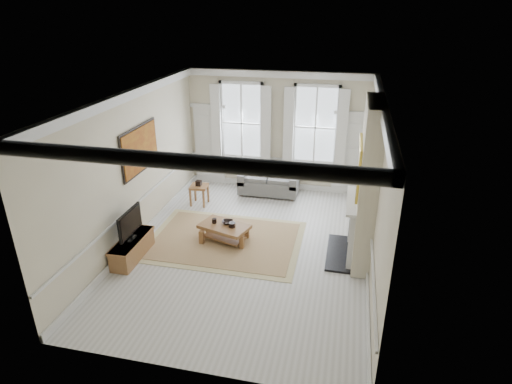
% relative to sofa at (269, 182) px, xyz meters
% --- Properties ---
extents(floor, '(7.20, 7.20, 0.00)m').
position_rel_sofa_xyz_m(floor, '(0.14, -3.11, -0.35)').
color(floor, '#B7B5AD').
rests_on(floor, ground).
extents(ceiling, '(7.20, 7.20, 0.00)m').
position_rel_sofa_xyz_m(ceiling, '(0.14, -3.11, 3.05)').
color(ceiling, white).
rests_on(ceiling, back_wall).
extents(back_wall, '(5.20, 0.00, 5.20)m').
position_rel_sofa_xyz_m(back_wall, '(0.14, 0.49, 1.35)').
color(back_wall, beige).
rests_on(back_wall, floor).
extents(left_wall, '(0.00, 7.20, 7.20)m').
position_rel_sofa_xyz_m(left_wall, '(-2.46, -3.11, 1.35)').
color(left_wall, beige).
rests_on(left_wall, floor).
extents(right_wall, '(0.00, 7.20, 7.20)m').
position_rel_sofa_xyz_m(right_wall, '(2.74, -3.11, 1.35)').
color(right_wall, beige).
rests_on(right_wall, floor).
extents(window_left, '(1.26, 0.20, 2.20)m').
position_rel_sofa_xyz_m(window_left, '(-0.91, 0.44, 1.55)').
color(window_left, '#B2BCC6').
rests_on(window_left, back_wall).
extents(window_right, '(1.26, 0.20, 2.20)m').
position_rel_sofa_xyz_m(window_right, '(1.19, 0.44, 1.55)').
color(window_right, '#B2BCC6').
rests_on(window_right, back_wall).
extents(door_left, '(0.90, 0.08, 2.30)m').
position_rel_sofa_xyz_m(door_left, '(-1.91, 0.45, 0.80)').
color(door_left, silver).
rests_on(door_left, floor).
extents(door_right, '(0.90, 0.08, 2.30)m').
position_rel_sofa_xyz_m(door_right, '(2.19, 0.45, 0.80)').
color(door_right, silver).
rests_on(door_right, floor).
extents(painting, '(0.05, 1.66, 1.06)m').
position_rel_sofa_xyz_m(painting, '(-2.42, -2.81, 1.70)').
color(painting, '#A36F1C').
rests_on(painting, left_wall).
extents(chimney_breast, '(0.35, 1.70, 3.38)m').
position_rel_sofa_xyz_m(chimney_breast, '(2.56, -2.91, 1.35)').
color(chimney_breast, beige).
rests_on(chimney_breast, floor).
extents(hearth, '(0.55, 1.50, 0.05)m').
position_rel_sofa_xyz_m(hearth, '(2.14, -2.91, -0.32)').
color(hearth, black).
rests_on(hearth, floor).
extents(fireplace, '(0.21, 1.45, 1.33)m').
position_rel_sofa_xyz_m(fireplace, '(2.34, -2.91, 0.39)').
color(fireplace, silver).
rests_on(fireplace, floor).
extents(mirror, '(0.06, 1.26, 1.06)m').
position_rel_sofa_xyz_m(mirror, '(2.35, -2.91, 1.70)').
color(mirror, gold).
rests_on(mirror, chimney_breast).
extents(sofa, '(1.67, 0.81, 0.82)m').
position_rel_sofa_xyz_m(sofa, '(0.00, 0.00, 0.00)').
color(sofa, '#605F5D').
rests_on(sofa, floor).
extents(side_table, '(0.49, 0.49, 0.55)m').
position_rel_sofa_xyz_m(side_table, '(-1.71, -1.16, 0.10)').
color(side_table, brown).
rests_on(side_table, floor).
extents(rug, '(3.50, 2.60, 0.02)m').
position_rel_sofa_xyz_m(rug, '(-0.48, -2.92, -0.33)').
color(rug, '#9F8152').
rests_on(rug, floor).
extents(coffee_table, '(1.24, 0.94, 0.41)m').
position_rel_sofa_xyz_m(coffee_table, '(-0.48, -2.92, -0.01)').
color(coffee_table, brown).
rests_on(coffee_table, rug).
extents(ceramic_pot_a, '(0.11, 0.11, 0.11)m').
position_rel_sofa_xyz_m(ceramic_pot_a, '(-0.73, -2.87, 0.12)').
color(ceramic_pot_a, black).
rests_on(ceramic_pot_a, coffee_table).
extents(ceramic_pot_b, '(0.15, 0.15, 0.11)m').
position_rel_sofa_xyz_m(ceramic_pot_b, '(-0.28, -2.97, 0.12)').
color(ceramic_pot_b, black).
rests_on(ceramic_pot_b, coffee_table).
extents(bowl, '(0.29, 0.29, 0.06)m').
position_rel_sofa_xyz_m(bowl, '(-0.43, -2.82, 0.10)').
color(bowl, black).
rests_on(bowl, coffee_table).
extents(tv_stand, '(0.41, 1.28, 0.46)m').
position_rel_sofa_xyz_m(tv_stand, '(-2.20, -4.04, -0.12)').
color(tv_stand, brown).
rests_on(tv_stand, floor).
extents(tv, '(0.08, 0.90, 0.68)m').
position_rel_sofa_xyz_m(tv, '(-2.18, -4.04, 0.50)').
color(tv, black).
rests_on(tv, tv_stand).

